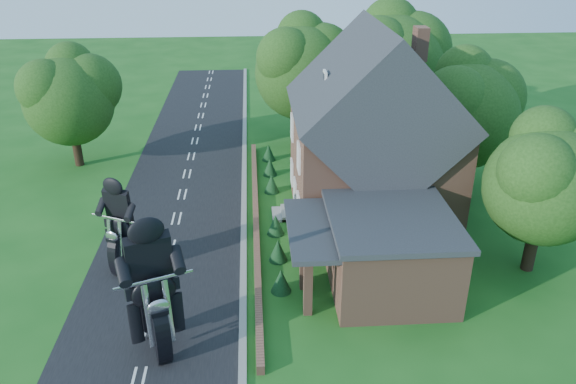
{
  "coord_description": "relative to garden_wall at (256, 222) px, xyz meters",
  "views": [
    {
      "loc": [
        4.26,
        -21.13,
        14.51
      ],
      "look_at": [
        5.88,
        3.13,
        2.8
      ],
      "focal_mm": 35.0,
      "sensor_mm": 36.0,
      "label": 1
    }
  ],
  "objects": [
    {
      "name": "tree_behind_left",
      "position": [
        3.86,
        12.13,
        5.53
      ],
      "size": [
        6.94,
        6.4,
        9.16
      ],
      "color": "black",
      "rests_on": "ground"
    },
    {
      "name": "kerb",
      "position": [
        -0.65,
        -5.0,
        -0.14
      ],
      "size": [
        0.3,
        80.0,
        0.12
      ],
      "primitive_type": "cube",
      "color": "gray",
      "rests_on": "ground"
    },
    {
      "name": "shrub_f",
      "position": [
        1.0,
        9.0,
        0.35
      ],
      "size": [
        0.9,
        0.9,
        1.1
      ],
      "primitive_type": "cone",
      "color": "black",
      "rests_on": "ground"
    },
    {
      "name": "road",
      "position": [
        -4.3,
        -5.0,
        -0.19
      ],
      "size": [
        7.0,
        80.0,
        0.02
      ],
      "primitive_type": "cube",
      "color": "black",
      "rests_on": "ground"
    },
    {
      "name": "shrub_a",
      "position": [
        1.0,
        -6.0,
        0.35
      ],
      "size": [
        0.9,
        0.9,
        1.1
      ],
      "primitive_type": "cone",
      "color": "black",
      "rests_on": "ground"
    },
    {
      "name": "ground",
      "position": [
        -4.3,
        -5.0,
        -0.2
      ],
      "size": [
        120.0,
        120.0,
        0.0
      ],
      "primitive_type": "plane",
      "color": "#195317",
      "rests_on": "ground"
    },
    {
      "name": "motorcycle_follow",
      "position": [
        -6.04,
        -3.75,
        0.5
      ],
      "size": [
        0.98,
        1.53,
        1.4
      ],
      "primitive_type": null,
      "rotation": [
        0.0,
        0.0,
        2.7
      ],
      "color": "black",
      "rests_on": "ground"
    },
    {
      "name": "motorcycle_lead",
      "position": [
        -3.75,
        -9.4,
        0.66
      ],
      "size": [
        1.1,
        1.89,
        1.72
      ],
      "primitive_type": null,
      "rotation": [
        0.0,
        0.0,
        3.51
      ],
      "color": "black",
      "rests_on": "ground"
    },
    {
      "name": "tree_house_right",
      "position": [
        12.35,
        3.62,
        4.99
      ],
      "size": [
        6.51,
        6.0,
        8.4
      ],
      "color": "black",
      "rests_on": "ground"
    },
    {
      "name": "tree_far_road",
      "position": [
        -11.16,
        9.11,
        4.64
      ],
      "size": [
        6.08,
        5.6,
        7.84
      ],
      "color": "black",
      "rests_on": "ground"
    },
    {
      "name": "shrub_c",
      "position": [
        1.0,
        -1.0,
        0.35
      ],
      "size": [
        0.9,
        0.9,
        1.1
      ],
      "primitive_type": "cone",
      "color": "black",
      "rests_on": "ground"
    },
    {
      "name": "tree_annex_side",
      "position": [
        12.83,
        -4.9,
        4.49
      ],
      "size": [
        5.64,
        5.2,
        7.48
      ],
      "color": "black",
      "rests_on": "ground"
    },
    {
      "name": "shrub_d",
      "position": [
        1.0,
        4.0,
        0.35
      ],
      "size": [
        0.9,
        0.9,
        1.1
      ],
      "primitive_type": "cone",
      "color": "black",
      "rests_on": "ground"
    },
    {
      "name": "annex",
      "position": [
        5.57,
        -5.8,
        1.57
      ],
      "size": [
        7.05,
        5.94,
        3.44
      ],
      "color": "#885A45",
      "rests_on": "ground"
    },
    {
      "name": "shrub_e",
      "position": [
        1.0,
        6.5,
        0.35
      ],
      "size": [
        0.9,
        0.9,
        1.1
      ],
      "primitive_type": "cone",
      "color": "black",
      "rests_on": "ground"
    },
    {
      "name": "house",
      "position": [
        6.19,
        1.0,
        4.14
      ],
      "size": [
        9.54,
        8.64,
        10.24
      ],
      "color": "#885A45",
      "rests_on": "ground"
    },
    {
      "name": "garden_wall",
      "position": [
        0.0,
        0.0,
        0.0
      ],
      "size": [
        0.3,
        22.0,
        0.4
      ],
      "primitive_type": "cube",
      "color": "#885A45",
      "rests_on": "ground"
    },
    {
      "name": "shrub_b",
      "position": [
        1.0,
        -3.5,
        0.35
      ],
      "size": [
        0.9,
        0.9,
        1.1
      ],
      "primitive_type": "cone",
      "color": "black",
      "rests_on": "ground"
    },
    {
      "name": "tree_behind_house",
      "position": [
        9.88,
        11.14,
        6.03
      ],
      "size": [
        7.81,
        7.2,
        10.08
      ],
      "color": "black",
      "rests_on": "ground"
    }
  ]
}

